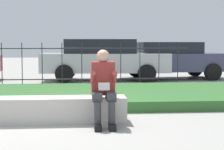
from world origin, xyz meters
TOP-DOWN VIEW (x-y plane):
  - ground_plane at (0.00, 0.00)m, footprint 60.00×60.00m
  - stone_bench at (-0.19, 0.00)m, footprint 2.98×0.51m
  - person_seated_reader at (0.90, -0.28)m, footprint 0.42×0.73m
  - grass_berm at (0.00, 2.45)m, footprint 9.57×3.50m
  - iron_fence at (-0.00, 4.86)m, footprint 7.57×0.03m
  - car_parked_right at (3.98, 7.55)m, footprint 4.06×2.16m
  - car_parked_center at (1.39, 7.17)m, footprint 4.59×2.00m

SIDE VIEW (x-z plane):
  - ground_plane at x=0.00m, z-range 0.00..0.00m
  - grass_berm at x=0.00m, z-range 0.00..0.21m
  - stone_bench at x=-0.19m, z-range -0.02..0.40m
  - person_seated_reader at x=0.90m, z-range 0.05..1.27m
  - iron_fence at x=0.00m, z-range 0.03..1.38m
  - car_parked_right at x=3.98m, z-range 0.05..1.43m
  - car_parked_center at x=1.39m, z-range 0.04..1.52m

